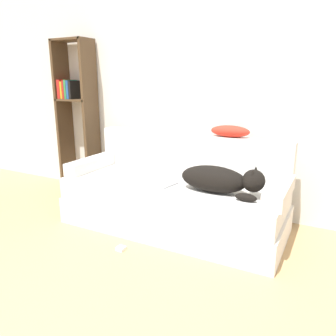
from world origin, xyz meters
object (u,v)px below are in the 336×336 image
(couch, at_px, (173,205))
(dog, at_px, (221,179))
(laptop, at_px, (156,182))
(throw_pillow, at_px, (230,131))
(bookshelf, at_px, (76,108))
(power_adapter, at_px, (121,248))

(couch, distance_m, dog, 0.60)
(laptop, height_order, throw_pillow, throw_pillow)
(couch, xyz_separation_m, bookshelf, (-1.55, 0.46, 0.80))
(couch, relative_size, laptop, 5.54)
(laptop, bearing_deg, couch, 58.48)
(throw_pillow, height_order, power_adapter, throw_pillow)
(laptop, xyz_separation_m, power_adapter, (-0.07, -0.48, -0.44))
(couch, xyz_separation_m, throw_pillow, (0.40, 0.38, 0.67))
(couch, height_order, laptop, laptop)
(dog, bearing_deg, laptop, -178.05)
(laptop, distance_m, throw_pillow, 0.83)
(dog, height_order, laptop, dog)
(laptop, bearing_deg, power_adapter, -87.87)
(bookshelf, bearing_deg, throw_pillow, -2.51)
(throw_pillow, relative_size, bookshelf, 0.20)
(couch, xyz_separation_m, laptop, (-0.11, -0.12, 0.24))
(laptop, relative_size, bookshelf, 0.20)
(couch, bearing_deg, power_adapter, -106.05)
(throw_pillow, bearing_deg, dog, -79.69)
(couch, relative_size, bookshelf, 1.12)
(throw_pillow, distance_m, power_adapter, 1.42)
(bookshelf, bearing_deg, power_adapter, -37.54)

